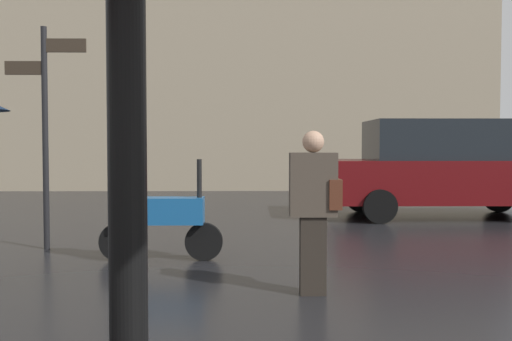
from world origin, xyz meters
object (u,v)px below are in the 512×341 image
Objects in this scene: pedestrian_with_bag at (315,202)px; parked_scooter at (157,215)px; street_signpost at (45,115)px; parked_car_left at (441,169)px.

parked_scooter is at bearing 21.13° from pedestrian_with_bag.
street_signpost is (-3.34, 2.44, 0.94)m from pedestrian_with_bag.
street_signpost reaches higher than pedestrian_with_bag.
parked_car_left is 1.51× the size of street_signpost.
parked_scooter is 0.50× the size of street_signpost.
pedestrian_with_bag is 1.02× the size of parked_scooter.
pedestrian_with_bag is 2.40m from parked_scooter.
pedestrian_with_bag reaches higher than parked_scooter.
parked_scooter is at bearing -150.42° from parked_car_left.
parked_car_left reaches higher than parked_scooter.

